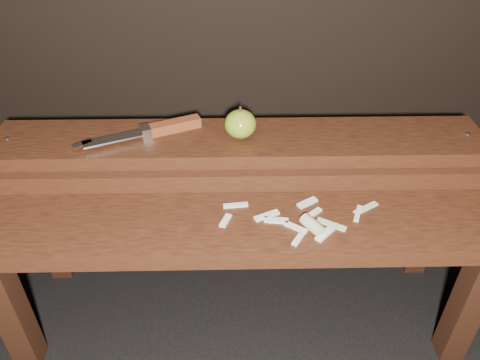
{
  "coord_description": "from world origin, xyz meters",
  "views": [
    {
      "loc": [
        -0.02,
        -0.8,
        1.1
      ],
      "look_at": [
        0.0,
        0.06,
        0.45
      ],
      "focal_mm": 35.0,
      "sensor_mm": 36.0,
      "label": 1
    }
  ],
  "objects_px": {
    "bench_rear_tier": "(239,166)",
    "apple": "(240,124)",
    "bench_front_tier": "(241,247)",
    "knife": "(160,129)"
  },
  "relations": [
    {
      "from": "bench_rear_tier",
      "to": "apple",
      "type": "distance_m",
      "value": 0.12
    },
    {
      "from": "bench_front_tier",
      "to": "apple",
      "type": "height_order",
      "value": "apple"
    },
    {
      "from": "bench_rear_tier",
      "to": "knife",
      "type": "distance_m",
      "value": 0.22
    },
    {
      "from": "bench_front_tier",
      "to": "bench_rear_tier",
      "type": "distance_m",
      "value": 0.23
    },
    {
      "from": "bench_front_tier",
      "to": "bench_rear_tier",
      "type": "height_order",
      "value": "bench_rear_tier"
    },
    {
      "from": "bench_rear_tier",
      "to": "apple",
      "type": "xyz_separation_m",
      "value": [
        0.0,
        0.0,
        0.12
      ]
    },
    {
      "from": "bench_front_tier",
      "to": "apple",
      "type": "xyz_separation_m",
      "value": [
        0.0,
        0.23,
        0.18
      ]
    },
    {
      "from": "bench_front_tier",
      "to": "apple",
      "type": "relative_size",
      "value": 14.86
    },
    {
      "from": "bench_rear_tier",
      "to": "knife",
      "type": "height_order",
      "value": "knife"
    },
    {
      "from": "bench_front_tier",
      "to": "knife",
      "type": "xyz_separation_m",
      "value": [
        -0.19,
        0.25,
        0.16
      ]
    }
  ]
}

